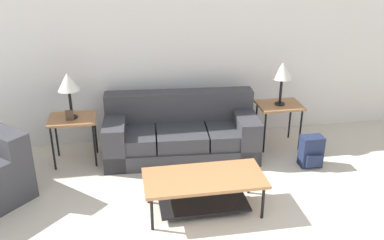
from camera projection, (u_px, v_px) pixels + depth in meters
wall_back at (178, 50)px, 5.95m from camera, size 9.05×0.06×2.60m
couch at (181, 134)px, 5.76m from camera, size 2.07×0.99×0.82m
coffee_table at (204, 185)px, 4.56m from camera, size 1.28×0.61×0.42m
side_table_left at (73, 122)px, 5.48m from camera, size 0.59×0.46×0.62m
side_table_right at (279, 109)px, 5.91m from camera, size 0.59×0.46×0.62m
table_lamp_left at (68, 83)px, 5.27m from camera, size 0.27×0.27×0.59m
table_lamp_right at (282, 72)px, 5.70m from camera, size 0.27×0.27×0.59m
backpack at (311, 152)px, 5.51m from camera, size 0.28×0.26×0.41m
picture_frame at (70, 115)px, 5.36m from camera, size 0.10×0.04×0.13m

